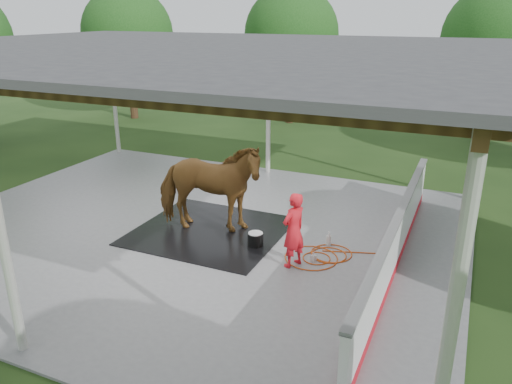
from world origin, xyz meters
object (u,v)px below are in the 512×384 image
at_px(handler, 294,230).
at_px(wash_bucket, 256,239).
at_px(dasher_board, 396,243).
at_px(horse, 208,187).

bearing_deg(handler, wash_bucket, -90.92).
relative_size(dasher_board, horse, 3.29).
bearing_deg(wash_bucket, dasher_board, 4.03).
xyz_separation_m(horse, wash_bucket, (1.25, -0.28, -0.89)).
distance_m(dasher_board, horse, 4.12).
bearing_deg(horse, handler, -122.65).
height_order(horse, wash_bucket, horse).
relative_size(horse, wash_bucket, 7.29).
bearing_deg(horse, dasher_board, -105.34).
distance_m(horse, handler, 2.40).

